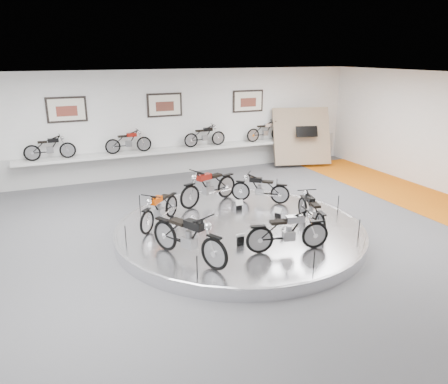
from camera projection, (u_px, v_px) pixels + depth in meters
name	position (u px, v px, depth m)	size (l,w,h in m)	color
floor	(245.00, 241.00, 11.14)	(16.00, 16.00, 0.00)	#4C4C4F
ceiling	(247.00, 79.00, 9.92)	(16.00, 16.00, 0.00)	white
wall_back	(165.00, 123.00, 16.65)	(16.00, 16.00, 0.00)	white
orange_carpet_strip	(439.00, 205.00, 13.70)	(2.40, 12.60, 0.01)	#CC5906
dado_band	(167.00, 161.00, 17.07)	(15.68, 0.04, 1.10)	#BCBCBA
display_platform	(240.00, 231.00, 11.36)	(6.40, 6.40, 0.30)	silver
platform_rim	(240.00, 227.00, 11.32)	(6.40, 6.40, 0.10)	#B2B2BA
shelf	(168.00, 151.00, 16.69)	(11.00, 0.55, 0.10)	silver
poster_left	(67.00, 110.00, 15.08)	(1.35, 0.06, 0.88)	#EDE7CF
poster_center	(165.00, 105.00, 16.40)	(1.35, 0.06, 0.88)	#EDE7CF
poster_right	(248.00, 101.00, 17.72)	(1.35, 0.06, 0.88)	#EDE7CF
display_panel	(302.00, 136.00, 18.21)	(2.40, 0.12, 2.40)	#94765F
shelf_bike_a	(50.00, 149.00, 14.98)	(1.22, 0.42, 0.73)	black
shelf_bike_b	(128.00, 143.00, 16.00)	(1.22, 0.42, 0.73)	maroon
shelf_bike_c	(205.00, 137.00, 17.13)	(1.22, 0.42, 0.73)	black
shelf_bike_d	(265.00, 132.00, 18.15)	(1.22, 0.42, 0.73)	#ACADB2
bike_a	(260.00, 188.00, 12.96)	(1.50, 0.53, 0.88)	black
bike_b	(209.00, 186.00, 12.85)	(1.83, 0.65, 1.08)	maroon
bike_c	(160.00, 208.00, 11.21)	(1.59, 0.56, 0.93)	#CF4202
bike_d	(188.00, 236.00, 9.30)	(1.85, 0.65, 1.09)	black
bike_e	(288.00, 231.00, 9.74)	(1.64, 0.58, 0.97)	#ACADB2
bike_f	(311.00, 210.00, 11.13)	(1.51, 0.53, 0.89)	black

